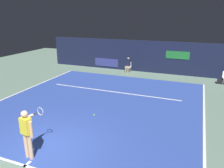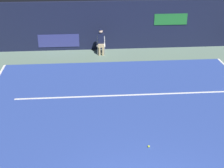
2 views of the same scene
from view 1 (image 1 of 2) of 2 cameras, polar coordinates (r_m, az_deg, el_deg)
ground_plane at (r=12.05m, az=-3.34°, el=-5.00°), size 32.31×32.31×0.00m
court_surface at (r=12.05m, az=-3.34°, el=-4.98°), size 10.76×11.36×0.01m
line_baseline at (r=7.96m, az=-21.69°, el=-19.17°), size 10.76×0.10×0.01m
line_sideline_left at (r=11.08m, az=22.84°, el=-8.45°), size 0.10×11.36×0.01m
line_sideline_right at (r=14.97m, az=-22.20°, el=-1.70°), size 0.10×11.36×0.01m
line_service at (r=13.75m, az=0.15°, el=-2.00°), size 8.39×0.10×0.01m
line_centre_mark at (r=8.02m, az=-21.18°, el=-18.81°), size 0.10×0.30×0.01m
back_wall at (r=18.81m, az=6.74°, el=7.27°), size 16.17×0.33×2.60m
tennis_player at (r=7.81m, az=-21.19°, el=-11.40°), size 0.51×1.00×1.73m
line_judge_on_chair at (r=18.25m, az=4.18°, el=5.07°), size 0.45×0.54×1.32m
tennis_ball at (r=10.61m, az=-4.68°, el=-8.01°), size 0.07×0.07×0.07m
equipment_bag at (r=17.13m, az=27.02°, el=0.51°), size 0.86×0.38×0.32m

